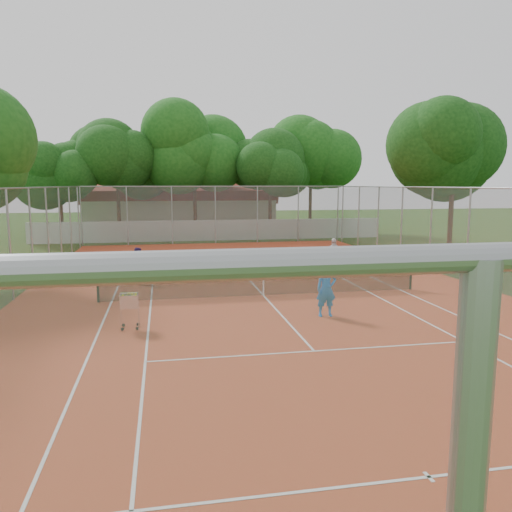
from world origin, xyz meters
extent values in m
plane|color=#1D3A0F|center=(0.00, 0.00, 0.00)|extent=(120.00, 120.00, 0.00)
cube|color=#B84423|center=(0.00, 0.00, 0.01)|extent=(18.00, 34.00, 0.02)
cube|color=white|center=(0.00, 0.00, 0.02)|extent=(10.98, 23.78, 0.01)
cube|color=black|center=(0.00, 0.00, 0.51)|extent=(11.88, 0.10, 0.98)
cube|color=slate|center=(0.00, 0.00, 2.00)|extent=(18.00, 34.00, 4.00)
cube|color=silver|center=(0.00, 19.00, 0.75)|extent=(26.00, 0.30, 1.50)
cube|color=beige|center=(-2.00, 29.00, 2.20)|extent=(16.40, 9.00, 4.40)
cube|color=#0D330C|center=(0.00, 22.00, 5.00)|extent=(29.00, 19.00, 10.00)
imported|color=blue|center=(1.36, -3.23, 0.89)|extent=(0.64, 0.42, 1.75)
imported|color=#27194D|center=(-4.74, 3.47, 0.76)|extent=(0.86, 0.76, 1.49)
imported|color=silver|center=(4.33, 4.47, 0.82)|extent=(0.96, 0.46, 1.59)
cube|color=silver|center=(-4.63, -3.55, 0.58)|extent=(0.69, 0.69, 1.12)
camera|label=1|loc=(-3.62, -17.88, 4.14)|focal=35.00mm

